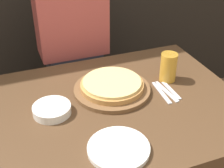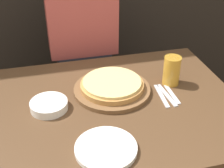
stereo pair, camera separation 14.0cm
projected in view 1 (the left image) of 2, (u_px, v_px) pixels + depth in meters
dining_table at (114, 164)px, 1.54m from camera, size 1.11×0.85×0.74m
pizza_on_board at (112, 87)px, 1.41m from camera, size 0.35×0.35×0.06m
beer_glass at (168, 66)px, 1.47m from camera, size 0.08×0.08×0.14m
dinner_plate at (119, 149)px, 1.10m from camera, size 0.22×0.22×0.02m
side_bowl at (52, 110)px, 1.27m from camera, size 0.16×0.16×0.04m
fork at (162, 93)px, 1.41m from camera, size 0.03×0.18×0.00m
dinner_knife at (167, 92)px, 1.41m from camera, size 0.03×0.18×0.00m
spoon at (171, 91)px, 1.42m from camera, size 0.02×0.15×0.00m
diner_person at (74, 64)px, 1.85m from camera, size 0.38×0.20×1.32m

